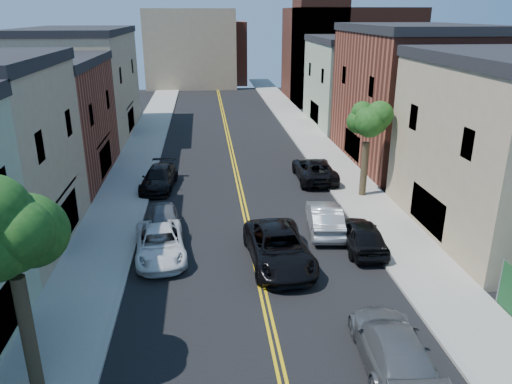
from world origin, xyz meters
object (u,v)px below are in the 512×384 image
object	(u,v)px
black_car_left	(159,178)
black_car_right	(362,235)
grey_car_left	(164,221)
silver_car_right	(325,218)
grey_car_right	(392,347)
black_suv_lane	(279,248)
white_pickup	(160,244)
dark_car_right_far	(314,169)

from	to	relation	value
black_car_left	black_car_right	xyz separation A→B (m)	(11.00, -10.47, 0.04)
grey_car_left	silver_car_right	distance (m)	8.78
grey_car_left	silver_car_right	bearing A→B (deg)	-11.08
grey_car_right	black_car_right	xyz separation A→B (m)	(1.70, 8.74, 0.01)
black_car_left	grey_car_right	size ratio (longest dim) A/B	0.96
grey_car_left	black_suv_lane	xyz separation A→B (m)	(5.70, -4.03, 0.10)
silver_car_right	black_suv_lane	distance (m)	4.62
grey_car_left	black_suv_lane	size ratio (longest dim) A/B	0.72
white_pickup	dark_car_right_far	distance (m)	14.89
grey_car_right	dark_car_right_far	world-z (taller)	dark_car_right_far
silver_car_right	dark_car_right_far	world-z (taller)	silver_car_right
white_pickup	grey_car_right	size ratio (longest dim) A/B	0.97
white_pickup	black_suv_lane	xyz separation A→B (m)	(5.71, -1.34, 0.13)
black_car_right	dark_car_right_far	xyz separation A→B (m)	(0.00, 11.10, 0.01)
black_car_right	silver_car_right	size ratio (longest dim) A/B	0.95
silver_car_right	dark_car_right_far	distance (m)	8.88
grey_car_right	black_suv_lane	xyz separation A→B (m)	(-2.74, 7.60, 0.07)
silver_car_right	black_suv_lane	world-z (taller)	black_suv_lane
grey_car_left	silver_car_right	xyz separation A→B (m)	(8.76, -0.57, 0.05)
grey_car_left	grey_car_right	xyz separation A→B (m)	(8.43, -11.63, 0.03)
grey_car_right	dark_car_right_far	distance (m)	19.91
grey_car_right	dark_car_right_far	size ratio (longest dim) A/B	0.93
white_pickup	silver_car_right	bearing A→B (deg)	7.20
black_suv_lane	black_car_left	bearing A→B (deg)	116.39
white_pickup	black_car_right	bearing A→B (deg)	-7.49
black_suv_lane	silver_car_right	bearing A→B (deg)	45.38
white_pickup	silver_car_right	xyz separation A→B (m)	(8.78, 2.12, 0.08)
white_pickup	grey_car_right	distance (m)	12.30
black_car_left	dark_car_right_far	distance (m)	11.02
white_pickup	grey_car_right	world-z (taller)	grey_car_right
white_pickup	black_suv_lane	size ratio (longest dim) A/B	0.85
grey_car_left	black_car_right	size ratio (longest dim) A/B	0.94
dark_car_right_far	black_car_left	bearing A→B (deg)	4.43
dark_car_right_far	silver_car_right	bearing A→B (deg)	82.30
black_car_right	silver_car_right	xyz separation A→B (m)	(-1.37, 2.32, 0.01)
black_car_right	white_pickup	bearing A→B (deg)	0.71
grey_car_left	silver_car_right	size ratio (longest dim) A/B	0.90
black_car_left	black_suv_lane	size ratio (longest dim) A/B	0.84
grey_car_right	dark_car_right_far	bearing A→B (deg)	-90.63
dark_car_right_far	grey_car_right	bearing A→B (deg)	86.29
grey_car_left	grey_car_right	size ratio (longest dim) A/B	0.82
white_pickup	grey_car_left	distance (m)	2.69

